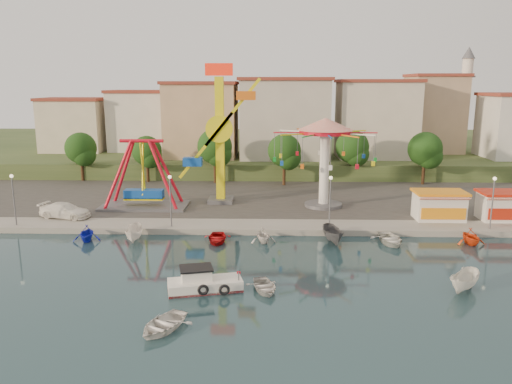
{
  "coord_description": "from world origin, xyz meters",
  "views": [
    {
      "loc": [
        1.99,
        -35.54,
        14.79
      ],
      "look_at": [
        0.58,
        14.0,
        4.0
      ],
      "focal_mm": 35.0,
      "sensor_mm": 36.0,
      "label": 1
    }
  ],
  "objects_px": {
    "cabin_motorboat": "(203,284)",
    "rowboat_a": "(264,287)",
    "kamikaze_tower": "(223,138)",
    "wave_swinger": "(325,142)",
    "van": "(65,211)",
    "pirate_ship_ride": "(143,175)",
    "skiff": "(465,282)"
  },
  "relations": [
    {
      "from": "wave_swinger",
      "to": "van",
      "type": "bearing_deg",
      "value": -168.28
    },
    {
      "from": "pirate_ship_ride",
      "to": "cabin_motorboat",
      "type": "relative_size",
      "value": 1.76
    },
    {
      "from": "wave_swinger",
      "to": "cabin_motorboat",
      "type": "bearing_deg",
      "value": -115.49
    },
    {
      "from": "pirate_ship_ride",
      "to": "cabin_motorboat",
      "type": "xyz_separation_m",
      "value": [
        9.87,
        -22.43,
        -3.89
      ]
    },
    {
      "from": "kamikaze_tower",
      "to": "skiff",
      "type": "relative_size",
      "value": 4.24
    },
    {
      "from": "skiff",
      "to": "van",
      "type": "relative_size",
      "value": 0.71
    },
    {
      "from": "kamikaze_tower",
      "to": "wave_swinger",
      "type": "relative_size",
      "value": 1.42
    },
    {
      "from": "cabin_motorboat",
      "to": "rowboat_a",
      "type": "relative_size",
      "value": 1.72
    },
    {
      "from": "wave_swinger",
      "to": "skiff",
      "type": "height_order",
      "value": "wave_swinger"
    },
    {
      "from": "rowboat_a",
      "to": "skiff",
      "type": "relative_size",
      "value": 0.85
    },
    {
      "from": "rowboat_a",
      "to": "cabin_motorboat",
      "type": "bearing_deg",
      "value": 164.5
    },
    {
      "from": "kamikaze_tower",
      "to": "skiff",
      "type": "height_order",
      "value": "kamikaze_tower"
    },
    {
      "from": "cabin_motorboat",
      "to": "wave_swinger",
      "type": "bearing_deg",
      "value": 50.56
    },
    {
      "from": "kamikaze_tower",
      "to": "wave_swinger",
      "type": "height_order",
      "value": "kamikaze_tower"
    },
    {
      "from": "pirate_ship_ride",
      "to": "cabin_motorboat",
      "type": "distance_m",
      "value": 24.81
    },
    {
      "from": "pirate_ship_ride",
      "to": "rowboat_a",
      "type": "height_order",
      "value": "pirate_ship_ride"
    },
    {
      "from": "kamikaze_tower",
      "to": "cabin_motorboat",
      "type": "relative_size",
      "value": 2.9
    },
    {
      "from": "cabin_motorboat",
      "to": "kamikaze_tower",
      "type": "bearing_deg",
      "value": 77.91
    },
    {
      "from": "wave_swinger",
      "to": "cabin_motorboat",
      "type": "height_order",
      "value": "wave_swinger"
    },
    {
      "from": "wave_swinger",
      "to": "cabin_motorboat",
      "type": "xyz_separation_m",
      "value": [
        -11.15,
        -23.38,
        -7.69
      ]
    },
    {
      "from": "cabin_motorboat",
      "to": "rowboat_a",
      "type": "bearing_deg",
      "value": -14.33
    },
    {
      "from": "rowboat_a",
      "to": "skiff",
      "type": "distance_m",
      "value": 14.52
    },
    {
      "from": "pirate_ship_ride",
      "to": "cabin_motorboat",
      "type": "height_order",
      "value": "pirate_ship_ride"
    },
    {
      "from": "van",
      "to": "skiff",
      "type": "bearing_deg",
      "value": -103.8
    },
    {
      "from": "skiff",
      "to": "kamikaze_tower",
      "type": "bearing_deg",
      "value": 168.76
    },
    {
      "from": "cabin_motorboat",
      "to": "rowboat_a",
      "type": "distance_m",
      "value": 4.49
    },
    {
      "from": "wave_swinger",
      "to": "skiff",
      "type": "xyz_separation_m",
      "value": [
        7.85,
        -23.09,
        -7.44
      ]
    },
    {
      "from": "skiff",
      "to": "cabin_motorboat",
      "type": "bearing_deg",
      "value": -139.13
    },
    {
      "from": "rowboat_a",
      "to": "kamikaze_tower",
      "type": "bearing_deg",
      "value": 86.84
    },
    {
      "from": "wave_swinger",
      "to": "van",
      "type": "distance_m",
      "value": 29.79
    },
    {
      "from": "cabin_motorboat",
      "to": "van",
      "type": "height_order",
      "value": "van"
    },
    {
      "from": "wave_swinger",
      "to": "rowboat_a",
      "type": "distance_m",
      "value": 25.58
    }
  ]
}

